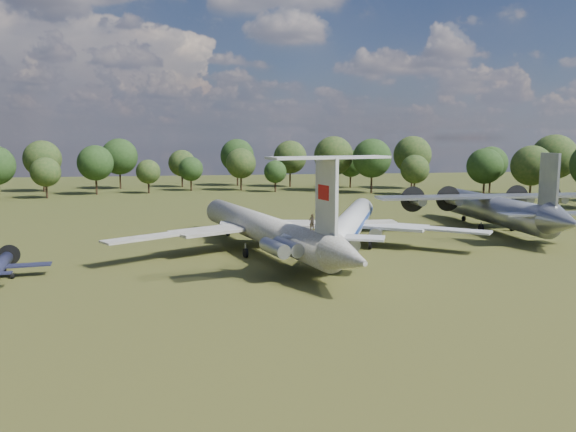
{
  "coord_description": "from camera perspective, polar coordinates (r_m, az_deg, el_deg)",
  "views": [
    {
      "loc": [
        -2.91,
        -66.62,
        14.14
      ],
      "look_at": [
        8.15,
        -1.91,
        5.0
      ],
      "focal_mm": 35.0,
      "sensor_mm": 36.0,
      "label": 1
    }
  ],
  "objects": [
    {
      "name": "person_on_il62",
      "position": [
        56.73,
        2.44,
        -0.63
      ],
      "size": [
        0.69,
        0.55,
        1.67
      ],
      "primitive_type": "imported",
      "rotation": [
        0.0,
        0.0,
        3.41
      ],
      "color": "#93744B",
      "rests_on": "il62_airliner"
    },
    {
      "name": "tu104_jet",
      "position": [
        73.65,
        6.29,
        -1.35
      ],
      "size": [
        50.19,
        56.47,
        4.66
      ],
      "primitive_type": null,
      "rotation": [
        0.0,
        0.0,
        -0.39
      ],
      "color": "silver",
      "rests_on": "ground"
    },
    {
      "name": "il62_airliner",
      "position": [
        69.53,
        -2.68,
        -1.77
      ],
      "size": [
        49.68,
        57.82,
        4.87
      ],
      "primitive_type": null,
      "rotation": [
        0.0,
        0.0,
        0.26
      ],
      "color": "beige",
      "rests_on": "ground"
    },
    {
      "name": "ground",
      "position": [
        68.16,
        -7.06,
        -4.11
      ],
      "size": [
        300.0,
        300.0,
        0.0
      ],
      "primitive_type": "plane",
      "color": "#253812",
      "rests_on": "ground"
    },
    {
      "name": "an12_transport",
      "position": [
        91.97,
        20.17,
        0.27
      ],
      "size": [
        36.84,
        41.03,
        5.33
      ],
      "primitive_type": null,
      "rotation": [
        0.0,
        0.0,
        -0.02
      ],
      "color": "#A7AAAF",
      "rests_on": "ground"
    }
  ]
}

